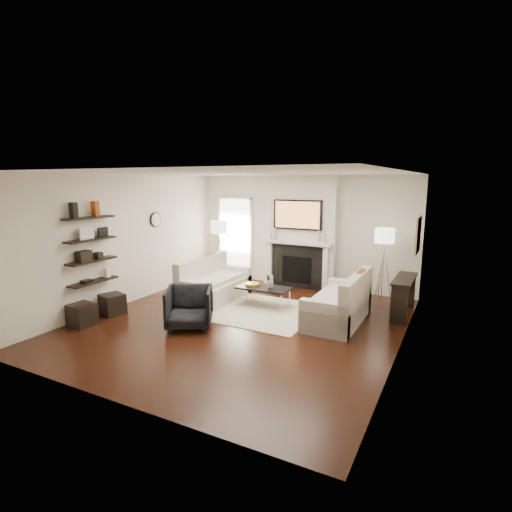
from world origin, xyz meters
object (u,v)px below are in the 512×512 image
at_px(lamp_right_shade, 385,236).
at_px(ottoman_near, 112,304).
at_px(lamp_left_shade, 219,227).
at_px(loveseat_right_base, 337,310).
at_px(coffee_table, 263,288).
at_px(armchair, 189,305).
at_px(loveseat_left_base, 215,291).

height_order(lamp_right_shade, ottoman_near, lamp_right_shade).
xyz_separation_m(lamp_left_shade, lamp_right_shade, (3.90, 0.27, 0.00)).
xyz_separation_m(lamp_right_shade, ottoman_near, (-4.52, -3.17, -1.25)).
xyz_separation_m(loveseat_right_base, coffee_table, (-1.61, 0.15, 0.19)).
bearing_deg(armchair, ottoman_near, 153.98).
bearing_deg(ottoman_near, armchair, 4.18).
height_order(loveseat_left_base, lamp_left_shade, lamp_left_shade).
xyz_separation_m(loveseat_left_base, lamp_left_shade, (-0.65, 1.19, 1.24)).
relative_size(loveseat_right_base, lamp_left_shade, 4.50).
height_order(armchair, lamp_right_shade, lamp_right_shade).
bearing_deg(lamp_left_shade, coffee_table, -32.17).
xyz_separation_m(coffee_table, lamp_left_shade, (-1.78, 1.12, 1.05)).
bearing_deg(coffee_table, lamp_right_shade, 33.36).
relative_size(loveseat_left_base, armchair, 2.25).
bearing_deg(lamp_right_shade, lamp_left_shade, -175.98).
distance_m(loveseat_right_base, ottoman_near, 4.33).
bearing_deg(armchair, loveseat_left_base, 77.03).
relative_size(loveseat_right_base, coffee_table, 1.64).
distance_m(loveseat_right_base, armchair, 2.72).
xyz_separation_m(loveseat_right_base, lamp_right_shade, (0.50, 1.55, 1.24)).
height_order(armchair, lamp_left_shade, lamp_left_shade).
bearing_deg(ottoman_near, loveseat_left_base, 53.50).
relative_size(loveseat_left_base, lamp_left_shade, 4.50).
height_order(loveseat_left_base, ottoman_near, loveseat_left_base).
bearing_deg(loveseat_left_base, loveseat_right_base, -1.77).
bearing_deg(lamp_right_shade, loveseat_right_base, -108.05).
bearing_deg(loveseat_left_base, lamp_right_shade, 24.22).
height_order(lamp_left_shade, lamp_right_shade, same).
bearing_deg(loveseat_left_base, ottoman_near, -126.50).
bearing_deg(coffee_table, armchair, -111.35).
relative_size(loveseat_left_base, coffee_table, 1.64).
bearing_deg(lamp_left_shade, ottoman_near, -102.07).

